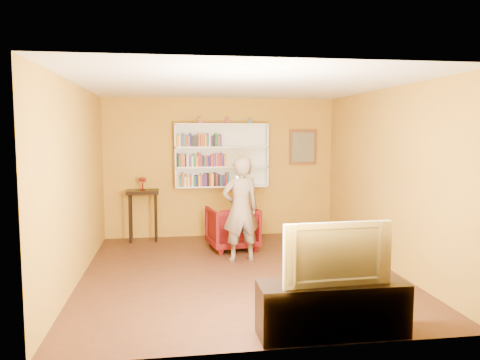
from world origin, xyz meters
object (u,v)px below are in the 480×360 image
console_table (143,199)px  person (241,209)px  tv_cabinet (332,309)px  ruby_lustre (143,181)px  bookshelf (221,156)px  television (333,252)px  armchair (232,228)px

console_table → person: person is taller
console_table → tv_cabinet: size_ratio=0.64×
console_table → ruby_lustre: bearing=111.8°
bookshelf → ruby_lustre: (-1.50, -0.16, -0.46)m
ruby_lustre → tv_cabinet: (2.12, -4.50, -0.87)m
bookshelf → tv_cabinet: (0.61, -4.66, -1.32)m
console_table → television: size_ratio=0.87×
television → tv_cabinet: bearing=0.0°
tv_cabinet → person: bearing=100.0°
person → ruby_lustre: bearing=-56.3°
bookshelf → console_table: bearing=-173.9°
bookshelf → tv_cabinet: size_ratio=1.19×
ruby_lustre → tv_cabinet: 5.05m
person → console_table: bearing=-56.3°
armchair → television: bearing=89.3°
television → person: bearing=97.2°
armchair → person: person is taller
console_table → ruby_lustre: ruby_lustre is taller
ruby_lustre → bookshelf: bearing=6.1°
television → console_table: bearing=112.3°
console_table → tv_cabinet: 5.00m
person → tv_cabinet: bearing=89.4°
bookshelf → television: 4.76m
console_table → television: bearing=-64.8°
bookshelf → armchair: size_ratio=2.17×
console_table → television: 4.97m
armchair → tv_cabinet: 3.66m
console_table → tv_cabinet: (2.12, -4.50, -0.53)m
bookshelf → armchair: (0.08, -1.04, -1.22)m
ruby_lustre → tv_cabinet: bearing=-64.8°
armchair → television: 3.69m
tv_cabinet → television: television is taller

